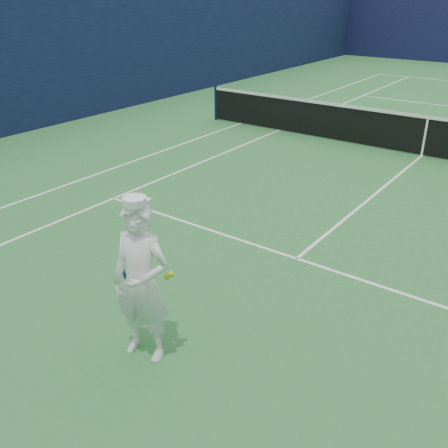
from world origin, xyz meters
name	(u,v)px	position (x,y,z in m)	size (l,w,h in m)	color
ground	(421,156)	(0.00, 0.00, 0.00)	(80.00, 80.00, 0.00)	#2B7135
court_markings	(421,156)	(0.00, 0.00, 0.00)	(11.03, 23.83, 0.01)	white
windscreen_fence	(436,73)	(0.00, 0.00, 2.00)	(20.12, 36.12, 4.00)	#0F1239
tennis_net	(425,134)	(0.00, 0.00, 0.55)	(12.88, 0.09, 1.07)	#141E4C
tennis_player	(141,283)	(-0.34, -9.35, 0.94)	(0.85, 0.58, 1.93)	white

